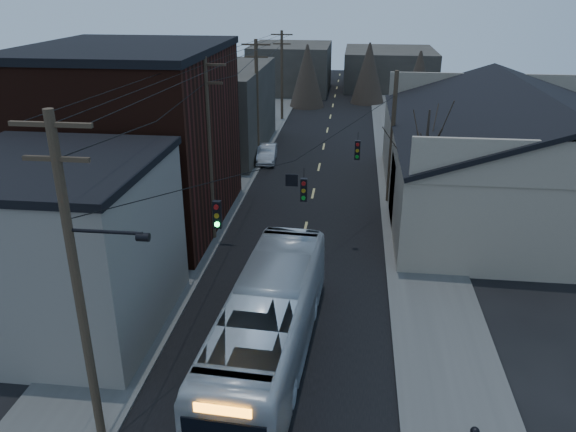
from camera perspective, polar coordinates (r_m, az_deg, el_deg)
name	(u,v)px	position (r m, az deg, el deg)	size (l,w,h in m)	color
road_surface	(317,175)	(42.31, 2.99, 4.17)	(9.00, 110.00, 0.02)	black
sidewalk_left	(232,171)	(43.18, -5.67, 4.54)	(4.00, 110.00, 0.12)	#474744
sidewalk_right	(405,178)	(42.40, 11.81, 3.82)	(4.00, 110.00, 0.12)	#474744
building_clapboard	(59,249)	(24.39, -22.26, -3.09)	(8.00, 8.00, 7.00)	gray
building_brick	(133,141)	(33.64, -15.49, 7.38)	(10.00, 12.00, 10.00)	black
building_left_far	(211,109)	(48.63, -7.84, 10.70)	(9.00, 14.00, 7.00)	#322E28
warehouse	(520,167)	(38.11, 22.47, 4.60)	(16.16, 20.60, 7.73)	gray
building_far_left	(291,68)	(76.26, 0.31, 14.81)	(10.00, 12.00, 6.00)	#322E28
building_far_right	(389,68)	(80.92, 10.22, 14.56)	(12.00, 14.00, 5.00)	#322E28
bare_tree	(423,175)	(31.86, 13.60, 4.09)	(0.40, 0.40, 7.20)	black
utility_lines	(263,128)	(35.68, -2.57, 8.94)	(11.24, 45.28, 10.50)	#382B1E
bus	(269,324)	(21.24, -1.98, -10.88)	(2.80, 11.99, 3.34)	#B5BDC2
parked_car	(267,153)	(45.44, -2.17, 6.37)	(1.42, 4.08, 1.35)	#A2A5AA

